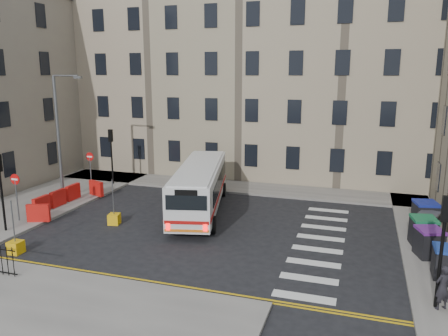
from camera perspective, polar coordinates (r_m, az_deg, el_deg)
The scene contains 21 objects.
ground at distance 23.59m, azimuth 2.59°, elevation -8.35°, with size 120.00×120.00×0.00m, color black.
pavement_north at distance 33.18m, azimuth -3.49°, elevation -2.09°, with size 36.00×3.20×0.15m, color slate.
pavement_east at distance 26.82m, azimuth 24.04°, elevation -6.70°, with size 2.40×26.00×0.15m, color slate.
pavement_west at distance 30.92m, azimuth -22.83°, elevation -4.14°, with size 6.00×22.00×0.15m, color slate.
terrace_north at distance 38.95m, azimuth -1.29°, elevation 12.77°, with size 38.30×10.80×17.20m.
traffic_light_east at distance 16.97m, azimuth 26.72°, elevation -7.81°, with size 0.28×0.22×4.10m.
traffic_light_nw at distance 33.44m, azimuth -14.52°, elevation 2.55°, with size 0.28×0.22×4.10m.
traffic_light_sw at distance 25.39m, azimuth -27.18°, elevation -1.47°, with size 0.28×0.22×4.10m.
streetlamp at distance 30.18m, azimuth -20.83°, elevation 3.93°, with size 0.50×0.22×8.14m.
no_entry_north at distance 32.22m, azimuth -17.08°, elevation 0.60°, with size 0.60×0.08×3.00m.
no_entry_south at distance 26.94m, azimuth -25.55°, elevation -2.31°, with size 0.60×0.08×3.00m.
roadworks_barriers at distance 29.05m, azimuth -20.31°, elevation -3.78°, with size 1.66×6.26×1.00m.
bus at distance 26.53m, azimuth -3.16°, elevation -2.32°, with size 4.69×10.57×2.80m.
wheelie_bin_a at distance 20.27m, azimuth 27.00°, elevation -10.89°, with size 1.03×1.18×1.28m.
wheelie_bin_b at distance 22.07m, azimuth 25.19°, elevation -8.79°, with size 1.34×1.45×1.32m.
wheelie_bin_c at distance 23.29m, azimuth 24.56°, elevation -7.54°, with size 1.30×1.44×1.40m.
wheelie_bin_d at distance 24.92m, azimuth 25.14°, elevation -6.59°, with size 1.26×1.34×1.19m.
wheelie_bin_e at distance 25.90m, azimuth 24.77°, elevation -5.56°, with size 1.38×1.51×1.44m.
pedestrian at distance 17.60m, azimuth 26.67°, elevation -13.76°, with size 0.60×0.40×1.65m, color black.
bollard_yellow at distance 25.40m, azimuth -14.14°, elevation -6.48°, with size 0.60×0.60×0.60m, color #E7AC0C.
bollard_chevron at distance 23.04m, azimuth -25.55°, elevation -9.33°, with size 0.60×0.60×0.60m, color #E4A90D.
Camera 1 is at (5.75, -21.31, 8.33)m, focal length 35.00 mm.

